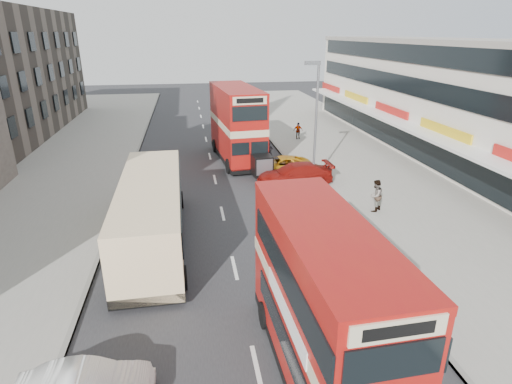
{
  "coord_description": "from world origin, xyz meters",
  "views": [
    {
      "loc": [
        -1.68,
        -7.95,
        9.79
      ],
      "look_at": [
        0.81,
        7.03,
        3.93
      ],
      "focal_mm": 29.16,
      "sensor_mm": 36.0,
      "label": 1
    }
  ],
  "objects_px": {
    "car_right_a": "(295,175)",
    "bus_second": "(237,124)",
    "street_lamp": "(315,115)",
    "car_right_b": "(281,165)",
    "pedestrian_far": "(298,131)",
    "cyclist": "(269,158)",
    "pedestrian_near": "(375,195)",
    "bus_main": "(323,304)",
    "coach": "(152,211)"
  },
  "relations": [
    {
      "from": "car_right_a",
      "to": "bus_second",
      "type": "bearing_deg",
      "value": -157.35
    },
    {
      "from": "street_lamp",
      "to": "car_right_b",
      "type": "height_order",
      "value": "street_lamp"
    },
    {
      "from": "pedestrian_far",
      "to": "car_right_b",
      "type": "bearing_deg",
      "value": -111.25
    },
    {
      "from": "bus_second",
      "to": "cyclist",
      "type": "distance_m",
      "value": 3.87
    },
    {
      "from": "car_right_a",
      "to": "pedestrian_near",
      "type": "distance_m",
      "value": 6.35
    },
    {
      "from": "car_right_b",
      "to": "pedestrian_far",
      "type": "xyz_separation_m",
      "value": [
        3.8,
        9.58,
        0.31
      ]
    },
    {
      "from": "street_lamp",
      "to": "car_right_a",
      "type": "distance_m",
      "value": 4.22
    },
    {
      "from": "street_lamp",
      "to": "bus_second",
      "type": "distance_m",
      "value": 8.09
    },
    {
      "from": "bus_main",
      "to": "car_right_b",
      "type": "relative_size",
      "value": 1.96
    },
    {
      "from": "street_lamp",
      "to": "pedestrian_far",
      "type": "height_order",
      "value": "street_lamp"
    },
    {
      "from": "street_lamp",
      "to": "pedestrian_far",
      "type": "bearing_deg",
      "value": 79.67
    },
    {
      "from": "coach",
      "to": "car_right_a",
      "type": "xyz_separation_m",
      "value": [
        8.93,
        7.01,
        -1.0
      ]
    },
    {
      "from": "pedestrian_near",
      "to": "pedestrian_far",
      "type": "xyz_separation_m",
      "value": [
        0.1,
        17.57,
        -0.16
      ]
    },
    {
      "from": "street_lamp",
      "to": "bus_main",
      "type": "xyz_separation_m",
      "value": [
        -4.69,
        -16.49,
        -2.25
      ]
    },
    {
      "from": "car_right_a",
      "to": "car_right_b",
      "type": "relative_size",
      "value": 1.15
    },
    {
      "from": "coach",
      "to": "street_lamp",
      "type": "bearing_deg",
      "value": 33.67
    },
    {
      "from": "coach",
      "to": "cyclist",
      "type": "relative_size",
      "value": 5.73
    },
    {
      "from": "coach",
      "to": "pedestrian_far",
      "type": "distance_m",
      "value": 22.88
    },
    {
      "from": "car_right_b",
      "to": "street_lamp",
      "type": "bearing_deg",
      "value": 28.32
    },
    {
      "from": "bus_second",
      "to": "coach",
      "type": "height_order",
      "value": "bus_second"
    },
    {
      "from": "street_lamp",
      "to": "pedestrian_far",
      "type": "xyz_separation_m",
      "value": [
        2.22,
        12.2,
        -3.85
      ]
    },
    {
      "from": "cyclist",
      "to": "pedestrian_near",
      "type": "bearing_deg",
      "value": -63.35
    },
    {
      "from": "coach",
      "to": "cyclist",
      "type": "distance_m",
      "value": 13.98
    },
    {
      "from": "bus_second",
      "to": "car_right_b",
      "type": "xyz_separation_m",
      "value": [
        2.75,
        -3.97,
        -2.35
      ]
    },
    {
      "from": "car_right_b",
      "to": "pedestrian_far",
      "type": "relative_size",
      "value": 2.85
    },
    {
      "from": "street_lamp",
      "to": "bus_main",
      "type": "relative_size",
      "value": 0.93
    },
    {
      "from": "street_lamp",
      "to": "pedestrian_near",
      "type": "bearing_deg",
      "value": -68.46
    },
    {
      "from": "street_lamp",
      "to": "car_right_b",
      "type": "bearing_deg",
      "value": 121.16
    },
    {
      "from": "bus_second",
      "to": "bus_main",
      "type": "bearing_deg",
      "value": 83.83
    },
    {
      "from": "bus_second",
      "to": "car_right_a",
      "type": "relative_size",
      "value": 2.01
    },
    {
      "from": "bus_main",
      "to": "cyclist",
      "type": "bearing_deg",
      "value": -98.84
    },
    {
      "from": "car_right_a",
      "to": "pedestrian_far",
      "type": "height_order",
      "value": "pedestrian_far"
    },
    {
      "from": "coach",
      "to": "car_right_b",
      "type": "xyz_separation_m",
      "value": [
        8.58,
        9.63,
        -1.12
      ]
    },
    {
      "from": "car_right_b",
      "to": "cyclist",
      "type": "distance_m",
      "value": 1.86
    },
    {
      "from": "bus_main",
      "to": "pedestrian_near",
      "type": "relative_size",
      "value": 4.63
    },
    {
      "from": "pedestrian_near",
      "to": "cyclist",
      "type": "relative_size",
      "value": 0.97
    },
    {
      "from": "street_lamp",
      "to": "car_right_b",
      "type": "distance_m",
      "value": 5.16
    },
    {
      "from": "pedestrian_near",
      "to": "coach",
      "type": "bearing_deg",
      "value": -30.96
    },
    {
      "from": "street_lamp",
      "to": "cyclist",
      "type": "height_order",
      "value": "street_lamp"
    },
    {
      "from": "coach",
      "to": "cyclist",
      "type": "height_order",
      "value": "coach"
    },
    {
      "from": "pedestrian_far",
      "to": "cyclist",
      "type": "distance_m",
      "value": 8.95
    },
    {
      "from": "bus_second",
      "to": "car_right_b",
      "type": "distance_m",
      "value": 5.37
    },
    {
      "from": "pedestrian_near",
      "to": "cyclist",
      "type": "height_order",
      "value": "pedestrian_near"
    },
    {
      "from": "street_lamp",
      "to": "car_right_b",
      "type": "xyz_separation_m",
      "value": [
        -1.58,
        2.62,
        -4.16
      ]
    },
    {
      "from": "coach",
      "to": "pedestrian_near",
      "type": "distance_m",
      "value": 12.41
    },
    {
      "from": "coach",
      "to": "cyclist",
      "type": "xyz_separation_m",
      "value": [
        8.02,
        11.4,
        -1.09
      ]
    },
    {
      "from": "bus_second",
      "to": "pedestrian_near",
      "type": "xyz_separation_m",
      "value": [
        6.46,
        -11.96,
        -1.88
      ]
    },
    {
      "from": "street_lamp",
      "to": "pedestrian_far",
      "type": "distance_m",
      "value": 12.98
    },
    {
      "from": "car_right_a",
      "to": "coach",
      "type": "bearing_deg",
      "value": -54.41
    },
    {
      "from": "bus_main",
      "to": "car_right_b",
      "type": "height_order",
      "value": "bus_main"
    }
  ]
}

